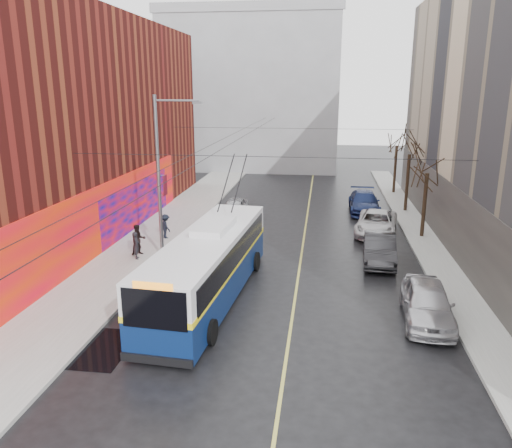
{
  "coord_description": "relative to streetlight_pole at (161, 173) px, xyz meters",
  "views": [
    {
      "loc": [
        2.57,
        -15.87,
        9.35
      ],
      "look_at": [
        -0.79,
        8.93,
        2.49
      ],
      "focal_mm": 35.0,
      "sensor_mm": 36.0,
      "label": 1
    }
  ],
  "objects": [
    {
      "name": "trolleybus",
      "position": [
        3.75,
        -5.2,
        -3.22
      ],
      "size": [
        3.58,
        12.51,
        5.86
      ],
      "rotation": [
        0.0,
        0.0,
        -0.07
      ],
      "color": "#091C4A",
      "rests_on": "ground"
    },
    {
      "name": "pedestrian_b",
      "position": [
        -1.54,
        -0.02,
        -3.82
      ],
      "size": [
        1.08,
        1.04,
        1.76
      ],
      "primitive_type": "imported",
      "rotation": [
        0.0,
        0.0,
        0.62
      ],
      "color": "black",
      "rests_on": "sidewalk_left"
    },
    {
      "name": "following_car",
      "position": [
        2.24,
        9.75,
        -4.15
      ],
      "size": [
        1.83,
        4.17,
        1.4
      ],
      "primitive_type": "imported",
      "rotation": [
        0.0,
        0.0,
        -0.04
      ],
      "color": "#9FA0A4",
      "rests_on": "ground"
    },
    {
      "name": "sidewalk_left",
      "position": [
        -1.86,
        2.0,
        -4.77
      ],
      "size": [
        4.0,
        60.0,
        0.15
      ],
      "primitive_type": "cube",
      "color": "gray",
      "rests_on": "ground"
    },
    {
      "name": "parked_car_d",
      "position": [
        11.94,
        12.47,
        -4.05
      ],
      "size": [
        2.23,
        5.48,
        1.59
      ],
      "primitive_type": "imported",
      "rotation": [
        0.0,
        0.0,
        -0.0
      ],
      "color": "#16224F",
      "rests_on": "ground"
    },
    {
      "name": "parked_car_b",
      "position": [
        11.94,
        0.93,
        -4.06
      ],
      "size": [
        1.97,
        4.88,
        1.58
      ],
      "primitive_type": "imported",
      "rotation": [
        0.0,
        0.0,
        -0.06
      ],
      "color": "#2B2B2E",
      "rests_on": "ground"
    },
    {
      "name": "tree_mid",
      "position": [
        15.14,
        13.0,
        0.41
      ],
      "size": [
        3.2,
        3.2,
        6.68
      ],
      "color": "black",
      "rests_on": "ground"
    },
    {
      "name": "parked_car_a",
      "position": [
        13.14,
        -6.22,
        -4.02
      ],
      "size": [
        2.27,
        4.96,
        1.65
      ],
      "primitive_type": "imported",
      "rotation": [
        0.0,
        0.0,
        -0.07
      ],
      "color": "silver",
      "rests_on": "ground"
    },
    {
      "name": "pigeons_flying",
      "position": [
        4.07,
        -0.14,
        1.88
      ],
      "size": [
        4.43,
        1.5,
        0.98
      ],
      "color": "slate"
    },
    {
      "name": "building_left",
      "position": [
        -9.85,
        3.99,
        2.14
      ],
      "size": [
        12.11,
        36.0,
        14.0
      ],
      "color": "#5B1512",
      "rests_on": "ground"
    },
    {
      "name": "streetlight_pole",
      "position": [
        0.0,
        0.0,
        0.0
      ],
      "size": [
        2.65,
        0.6,
        9.0
      ],
      "color": "slate",
      "rests_on": "ground"
    },
    {
      "name": "catenary_wires",
      "position": [
        3.6,
        4.77,
        1.4
      ],
      "size": [
        18.0,
        60.0,
        0.22
      ],
      "color": "black"
    },
    {
      "name": "parked_car_c",
      "position": [
        12.31,
        6.53,
        -4.09
      ],
      "size": [
        3.35,
        5.75,
        1.5
      ],
      "primitive_type": "imported",
      "rotation": [
        0.0,
        0.0,
        -0.16
      ],
      "color": "silver",
      "rests_on": "ground"
    },
    {
      "name": "puddle",
      "position": [
        0.63,
        -10.18,
        -4.84
      ],
      "size": [
        2.41,
        3.12,
        0.01
      ],
      "primitive_type": "cube",
      "color": "black",
      "rests_on": "ground"
    },
    {
      "name": "pedestrian_a",
      "position": [
        -1.4,
        -0.7,
        -3.93
      ],
      "size": [
        0.52,
        0.64,
        1.53
      ],
      "primitive_type": "imported",
      "rotation": [
        0.0,
        0.0,
        1.88
      ],
      "color": "black",
      "rests_on": "sidewalk_left"
    },
    {
      "name": "tree_far",
      "position": [
        15.14,
        20.0,
        0.3
      ],
      "size": [
        3.2,
        3.2,
        6.57
      ],
      "color": "black",
      "rests_on": "ground"
    },
    {
      "name": "lane_line",
      "position": [
        7.64,
        4.0,
        -4.84
      ],
      "size": [
        0.12,
        50.0,
        0.01
      ],
      "primitive_type": "cube",
      "color": "#BFB74C",
      "rests_on": "ground"
    },
    {
      "name": "building_far",
      "position": [
        0.14,
        34.99,
        4.17
      ],
      "size": [
        20.5,
        12.1,
        18.0
      ],
      "color": "gray",
      "rests_on": "ground"
    },
    {
      "name": "ground",
      "position": [
        6.14,
        -10.0,
        -4.85
      ],
      "size": [
        140.0,
        140.0,
        0.0
      ],
      "primitive_type": "plane",
      "color": "black",
      "rests_on": "ground"
    },
    {
      "name": "sidewalk_right",
      "position": [
        15.14,
        2.0,
        -4.77
      ],
      "size": [
        2.0,
        60.0,
        0.15
      ],
      "primitive_type": "cube",
      "color": "gray",
      "rests_on": "ground"
    },
    {
      "name": "pedestrian_c",
      "position": [
        -1.0,
        3.33,
        -3.93
      ],
      "size": [
        1.09,
        1.11,
        1.53
      ],
      "primitive_type": "imported",
      "rotation": [
        0.0,
        0.0,
        2.32
      ],
      "color": "black",
      "rests_on": "sidewalk_left"
    },
    {
      "name": "tree_near",
      "position": [
        15.14,
        6.0,
        0.13
      ],
      "size": [
        3.2,
        3.2,
        6.4
      ],
      "color": "black",
      "rests_on": "ground"
    }
  ]
}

